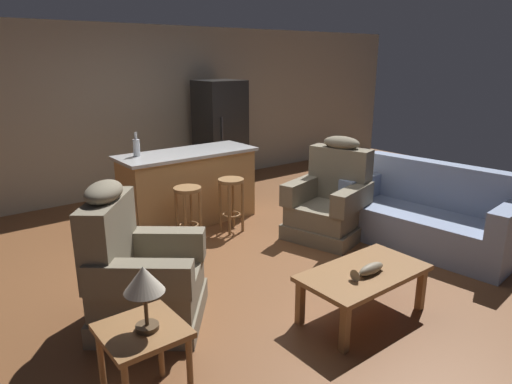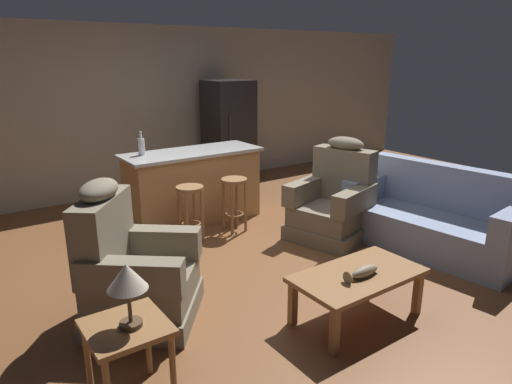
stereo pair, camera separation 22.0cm
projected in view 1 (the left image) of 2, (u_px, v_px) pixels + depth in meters
ground_plane at (251, 254)px, 5.10m from camera, size 12.00×12.00×0.00m
back_wall at (129, 112)px, 7.09m from camera, size 12.00×0.05×2.60m
coffee_table at (364, 277)px, 3.79m from camera, size 1.10×0.60×0.42m
fish_figurine at (368, 270)px, 3.68m from camera, size 0.34×0.10×0.10m
couch at (430, 217)px, 5.26m from camera, size 1.06×1.98×0.94m
recliner_near_lamp at (139, 274)px, 3.71m from camera, size 1.18×1.18×1.20m
recliner_near_island at (330, 202)px, 5.55m from camera, size 1.04×1.04×1.20m
end_table at (143, 342)px, 2.76m from camera, size 0.48×0.48×0.56m
table_lamp at (144, 282)px, 2.63m from camera, size 0.24×0.24×0.41m
kitchen_island at (189, 187)px, 5.99m from camera, size 1.80×0.70×0.95m
bar_stool_left at (188, 205)px, 5.29m from camera, size 0.32×0.32×0.68m
bar_stool_right at (231, 195)px, 5.65m from camera, size 0.32×0.32×0.68m
refrigerator at (220, 135)px, 7.55m from camera, size 0.70×0.69×1.76m
bottle_tall_green at (136, 147)px, 5.55m from camera, size 0.08×0.08×0.29m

